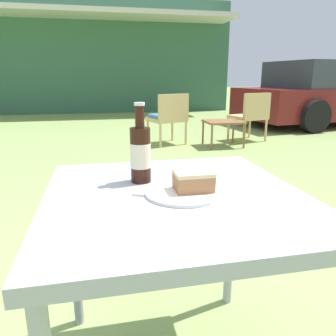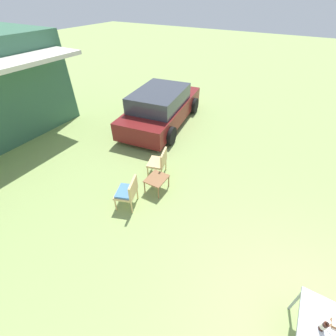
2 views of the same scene
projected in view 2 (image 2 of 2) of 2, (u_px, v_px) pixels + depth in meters
parked_car at (161, 107)px, 8.45m from camera, size 4.47×2.41×1.34m
wicker_chair_cushioned at (128, 191)px, 5.25m from camera, size 0.64×0.60×0.79m
wicker_chair_plain at (159, 161)px, 6.16m from camera, size 0.62×0.58×0.79m
garden_side_table at (157, 179)px, 5.73m from camera, size 0.56×0.47×0.39m
patio_table at (330, 330)px, 2.98m from camera, size 0.77×0.79×0.71m
cake_on_plate at (334, 325)px, 2.94m from camera, size 0.23×0.23×0.07m
cola_bottle_near at (324, 326)px, 2.86m from camera, size 0.07×0.07×0.26m
fork at (335, 333)px, 2.88m from camera, size 0.15×0.07×0.01m
loose_bottle_cap at (334, 326)px, 2.94m from camera, size 0.03×0.03×0.01m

